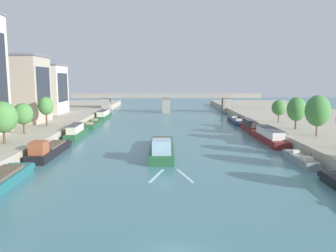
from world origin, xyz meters
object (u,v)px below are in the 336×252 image
at_px(moored_boat_left_gap_after, 104,115).
at_px(bridge_far, 166,100).
at_px(moored_boat_left_downstream, 76,132).
at_px(tree_right_end_of_row, 296,109).
at_px(tree_right_by_lamp, 279,108).
at_px(moored_boat_right_second, 269,136).
at_px(moored_boat_right_lone, 236,121).
at_px(moored_boat_right_midway, 300,159).
at_px(tree_left_far, 3,117).
at_px(tree_right_third, 318,111).
at_px(moored_boat_right_gap_after, 248,126).
at_px(moored_boat_left_midway, 93,124).
at_px(tree_left_end_of_row, 23,114).
at_px(tree_left_nearest, 46,106).
at_px(moored_boat_left_upstream, 49,150).
at_px(barge_midriver, 162,148).

relative_size(moored_boat_left_gap_after, bridge_far, 0.22).
height_order(moored_boat_left_downstream, tree_right_end_of_row, tree_right_end_of_row).
relative_size(moored_boat_left_downstream, tree_right_by_lamp, 2.36).
bearing_deg(moored_boat_right_second, moored_boat_right_lone, 90.44).
xyz_separation_m(moored_boat_right_lone, tree_right_end_of_row, (7.15, -24.27, 5.52)).
height_order(moored_boat_right_midway, tree_left_far, tree_left_far).
distance_m(moored_boat_right_lone, tree_right_by_lamp, 16.15).
relative_size(moored_boat_right_midway, tree_right_third, 1.37).
xyz_separation_m(moored_boat_right_midway, tree_right_third, (7.64, 11.70, 6.03)).
bearing_deg(tree_right_end_of_row, moored_boat_right_gap_after, 125.19).
bearing_deg(moored_boat_right_second, moored_boat_left_gap_after, 134.81).
xyz_separation_m(moored_boat_right_midway, moored_boat_right_lone, (0.02, 44.54, 0.02)).
xyz_separation_m(moored_boat_left_midway, moored_boat_right_lone, (39.11, 5.30, 0.05)).
bearing_deg(moored_boat_left_midway, moored_boat_right_second, -30.63).
bearing_deg(bridge_far, moored_boat_left_gap_after, -140.75).
relative_size(moored_boat_right_midway, tree_left_far, 1.50).
xyz_separation_m(moored_boat_left_downstream, tree_left_far, (-7.16, -16.72, 5.08)).
distance_m(moored_boat_right_midway, moored_boat_right_gap_after, 30.60).
relative_size(moored_boat_left_downstream, bridge_far, 0.19).
bearing_deg(moored_boat_right_lone, moored_boat_right_gap_after, -90.53).
bearing_deg(moored_boat_right_midway, moored_boat_left_downstream, 150.67).
distance_m(moored_boat_left_midway, moored_boat_right_second, 45.71).
bearing_deg(moored_boat_left_gap_after, moored_boat_right_midway, -54.84).
bearing_deg(tree_right_by_lamp, tree_left_end_of_row, -163.51).
relative_size(tree_right_third, bridge_far, 0.11).
bearing_deg(tree_right_by_lamp, tree_left_nearest, -173.61).
relative_size(moored_boat_left_downstream, tree_right_end_of_row, 1.90).
relative_size(moored_boat_right_second, tree_left_nearest, 2.56).
bearing_deg(moored_boat_left_upstream, moored_boat_right_lone, 45.49).
bearing_deg(moored_boat_right_gap_after, tree_right_end_of_row, -54.81).
height_order(moored_boat_left_midway, tree_right_by_lamp, tree_right_by_lamp).
bearing_deg(bridge_far, tree_right_end_of_row, -62.67).
height_order(moored_boat_left_gap_after, moored_boat_right_gap_after, moored_boat_right_gap_after).
height_order(moored_boat_left_midway, moored_boat_right_lone, moored_boat_right_lone).
xyz_separation_m(moored_boat_right_second, bridge_far, (-19.71, 55.86, 3.29)).
distance_m(moored_boat_left_gap_after, tree_right_by_lamp, 52.80).
relative_size(moored_boat_left_gap_after, moored_boat_right_second, 0.89).
distance_m(moored_boat_right_gap_after, tree_right_end_of_row, 13.57).
height_order(barge_midriver, tree_right_third, tree_right_third).
bearing_deg(moored_boat_right_midway, moored_boat_left_gap_after, 125.16).
height_order(moored_boat_left_gap_after, tree_right_by_lamp, tree_right_by_lamp).
distance_m(moored_boat_left_midway, tree_left_nearest, 17.00).
relative_size(moored_boat_left_gap_after, tree_right_end_of_row, 2.23).
distance_m(moored_boat_left_gap_after, bridge_far, 25.73).
bearing_deg(moored_boat_left_midway, tree_left_end_of_row, -108.07).
bearing_deg(moored_boat_left_downstream, tree_left_nearest, 157.05).
distance_m(tree_right_third, bridge_far, 65.98).
relative_size(moored_boat_right_gap_after, tree_right_by_lamp, 2.09).
height_order(moored_boat_left_midway, moored_boat_left_gap_after, moored_boat_left_gap_after).
bearing_deg(tree_left_end_of_row, moored_boat_right_gap_after, 18.51).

